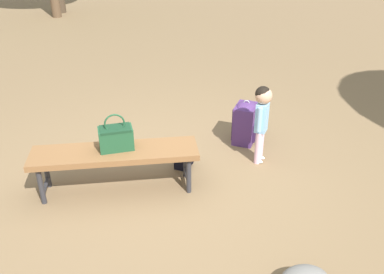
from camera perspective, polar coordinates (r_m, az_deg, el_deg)
ground_plane at (r=4.32m, az=-3.79°, el=-6.03°), size 40.00×40.00×0.00m
park_bench at (r=4.04m, az=-10.62°, el=-2.54°), size 1.63×0.56×0.45m
handbag at (r=3.98m, az=-10.51°, el=-0.01°), size 0.33×0.19×0.37m
child_standing at (r=4.42m, az=9.69°, el=3.30°), size 0.18×0.20×0.89m
backpack_large at (r=4.95m, az=7.42°, el=2.19°), size 0.37×0.40×0.54m
backpack_small at (r=4.45m, az=-1.17°, el=-2.30°), size 0.23×0.24×0.33m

